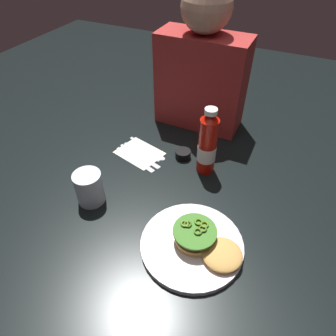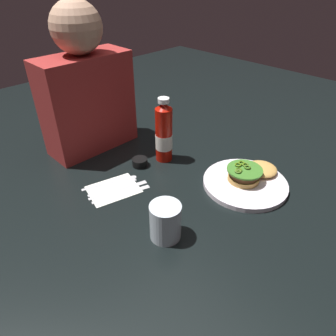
{
  "view_description": "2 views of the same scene",
  "coord_description": "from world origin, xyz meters",
  "px_view_note": "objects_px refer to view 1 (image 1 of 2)",
  "views": [
    {
      "loc": [
        0.28,
        -0.56,
        0.73
      ],
      "look_at": [
        -0.04,
        0.12,
        0.06
      ],
      "focal_mm": 32.17,
      "sensor_mm": 36.0,
      "label": 1
    },
    {
      "loc": [
        -0.66,
        -0.51,
        0.65
      ],
      "look_at": [
        -0.02,
        0.13,
        0.04
      ],
      "focal_mm": 32.78,
      "sensor_mm": 36.0,
      "label": 2
    }
  ],
  "objects_px": {
    "fork_utensil": "(145,152)",
    "diner_person": "(202,67)",
    "water_glass": "(89,188)",
    "dinner_plate": "(192,245)",
    "spoon_utensil": "(151,151)",
    "napkin": "(139,153)",
    "ketchup_bottle": "(207,145)",
    "burger_sandwich": "(204,242)",
    "condiment_cup": "(183,154)",
    "steak_knife": "(137,160)",
    "butter_knife": "(142,157)"
  },
  "relations": [
    {
      "from": "napkin",
      "to": "ketchup_bottle",
      "type": "bearing_deg",
      "value": 4.17
    },
    {
      "from": "dinner_plate",
      "to": "burger_sandwich",
      "type": "relative_size",
      "value": 1.43
    },
    {
      "from": "dinner_plate",
      "to": "steak_knife",
      "type": "relative_size",
      "value": 1.48
    },
    {
      "from": "fork_utensil",
      "to": "spoon_utensil",
      "type": "distance_m",
      "value": 0.02
    },
    {
      "from": "water_glass",
      "to": "butter_knife",
      "type": "bearing_deg",
      "value": 80.26
    },
    {
      "from": "burger_sandwich",
      "to": "ketchup_bottle",
      "type": "xyz_separation_m",
      "value": [
        -0.11,
        0.32,
        0.07
      ]
    },
    {
      "from": "fork_utensil",
      "to": "water_glass",
      "type": "bearing_deg",
      "value": -98.64
    },
    {
      "from": "water_glass",
      "to": "napkin",
      "type": "xyz_separation_m",
      "value": [
        0.02,
        0.28,
        -0.05
      ]
    },
    {
      "from": "steak_knife",
      "to": "butter_knife",
      "type": "relative_size",
      "value": 0.96
    },
    {
      "from": "fork_utensil",
      "to": "spoon_utensil",
      "type": "bearing_deg",
      "value": 46.68
    },
    {
      "from": "burger_sandwich",
      "to": "ketchup_bottle",
      "type": "relative_size",
      "value": 0.8
    },
    {
      "from": "ketchup_bottle",
      "to": "fork_utensil",
      "type": "bearing_deg",
      "value": -177.53
    },
    {
      "from": "spoon_utensil",
      "to": "condiment_cup",
      "type": "bearing_deg",
      "value": 10.49
    },
    {
      "from": "burger_sandwich",
      "to": "steak_knife",
      "type": "bearing_deg",
      "value": 144.57
    },
    {
      "from": "steak_knife",
      "to": "ketchup_bottle",
      "type": "bearing_deg",
      "value": 14.64
    },
    {
      "from": "water_glass",
      "to": "spoon_utensil",
      "type": "distance_m",
      "value": 0.31
    },
    {
      "from": "water_glass",
      "to": "dinner_plate",
      "type": "bearing_deg",
      "value": -4.27
    },
    {
      "from": "fork_utensil",
      "to": "spoon_utensil",
      "type": "relative_size",
      "value": 0.95
    },
    {
      "from": "spoon_utensil",
      "to": "water_glass",
      "type": "bearing_deg",
      "value": -101.16
    },
    {
      "from": "ketchup_bottle",
      "to": "water_glass",
      "type": "xyz_separation_m",
      "value": [
        -0.28,
        -0.3,
        -0.06
      ]
    },
    {
      "from": "butter_knife",
      "to": "diner_person",
      "type": "xyz_separation_m",
      "value": [
        0.1,
        0.32,
        0.24
      ]
    },
    {
      "from": "water_glass",
      "to": "steak_knife",
      "type": "xyz_separation_m",
      "value": [
        0.04,
        0.23,
        -0.05
      ]
    },
    {
      "from": "burger_sandwich",
      "to": "ketchup_bottle",
      "type": "height_order",
      "value": "ketchup_bottle"
    },
    {
      "from": "napkin",
      "to": "diner_person",
      "type": "bearing_deg",
      "value": 67.55
    },
    {
      "from": "burger_sandwich",
      "to": "napkin",
      "type": "height_order",
      "value": "burger_sandwich"
    },
    {
      "from": "ketchup_bottle",
      "to": "diner_person",
      "type": "height_order",
      "value": "diner_person"
    },
    {
      "from": "dinner_plate",
      "to": "napkin",
      "type": "relative_size",
      "value": 1.75
    },
    {
      "from": "burger_sandwich",
      "to": "steak_knife",
      "type": "xyz_separation_m",
      "value": [
        -0.36,
        0.25,
        -0.03
      ]
    },
    {
      "from": "steak_knife",
      "to": "spoon_utensil",
      "type": "distance_m",
      "value": 0.07
    },
    {
      "from": "burger_sandwich",
      "to": "diner_person",
      "type": "bearing_deg",
      "value": 112.32
    },
    {
      "from": "ketchup_bottle",
      "to": "burger_sandwich",
      "type": "bearing_deg",
      "value": -70.65
    },
    {
      "from": "dinner_plate",
      "to": "diner_person",
      "type": "xyz_separation_m",
      "value": [
        -0.21,
        0.61,
        0.24
      ]
    },
    {
      "from": "dinner_plate",
      "to": "spoon_utensil",
      "type": "height_order",
      "value": "dinner_plate"
    },
    {
      "from": "fork_utensil",
      "to": "diner_person",
      "type": "height_order",
      "value": "diner_person"
    },
    {
      "from": "burger_sandwich",
      "to": "ketchup_bottle",
      "type": "bearing_deg",
      "value": 109.35
    },
    {
      "from": "burger_sandwich",
      "to": "diner_person",
      "type": "distance_m",
      "value": 0.69
    },
    {
      "from": "napkin",
      "to": "fork_utensil",
      "type": "distance_m",
      "value": 0.02
    },
    {
      "from": "water_glass",
      "to": "steak_knife",
      "type": "height_order",
      "value": "water_glass"
    },
    {
      "from": "burger_sandwich",
      "to": "spoon_utensil",
      "type": "height_order",
      "value": "burger_sandwich"
    },
    {
      "from": "water_glass",
      "to": "diner_person",
      "type": "height_order",
      "value": "diner_person"
    },
    {
      "from": "napkin",
      "to": "fork_utensil",
      "type": "height_order",
      "value": "fork_utensil"
    },
    {
      "from": "water_glass",
      "to": "diner_person",
      "type": "relative_size",
      "value": 0.2
    },
    {
      "from": "ketchup_bottle",
      "to": "diner_person",
      "type": "bearing_deg",
      "value": 115.51
    },
    {
      "from": "spoon_utensil",
      "to": "diner_person",
      "type": "relative_size",
      "value": 0.34
    },
    {
      "from": "napkin",
      "to": "dinner_plate",
      "type": "bearing_deg",
      "value": -41.88
    },
    {
      "from": "napkin",
      "to": "fork_utensil",
      "type": "xyz_separation_m",
      "value": [
        0.02,
        0.01,
        0.0
      ]
    },
    {
      "from": "dinner_plate",
      "to": "diner_person",
      "type": "bearing_deg",
      "value": 109.38
    },
    {
      "from": "dinner_plate",
      "to": "burger_sandwich",
      "type": "xyz_separation_m",
      "value": [
        0.03,
        0.0,
        0.03
      ]
    },
    {
      "from": "ketchup_bottle",
      "to": "water_glass",
      "type": "bearing_deg",
      "value": -133.72
    },
    {
      "from": "ketchup_bottle",
      "to": "diner_person",
      "type": "distance_m",
      "value": 0.34
    }
  ]
}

